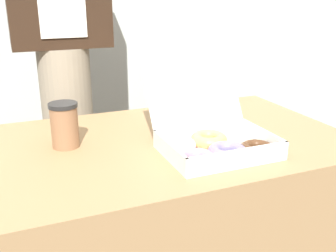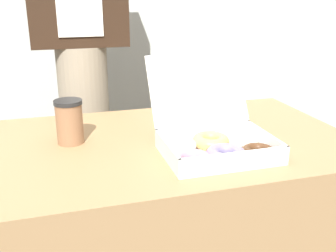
# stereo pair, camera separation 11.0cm
# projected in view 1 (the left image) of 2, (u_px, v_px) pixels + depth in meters

# --- Properties ---
(table) EXTENTS (1.19, 0.71, 0.71)m
(table) POSITION_uv_depth(u_px,v_px,m) (161.00, 237.00, 1.34)
(table) COLOR #99754C
(table) RESTS_ON ground_plane
(donut_box) EXTENTS (0.33, 0.37, 0.25)m
(donut_box) POSITION_uv_depth(u_px,v_px,m) (214.00, 138.00, 1.14)
(donut_box) COLOR white
(donut_box) RESTS_ON table
(coffee_cup) EXTENTS (0.08, 0.08, 0.13)m
(coffee_cup) POSITION_uv_depth(u_px,v_px,m) (64.00, 125.00, 1.15)
(coffee_cup) COLOR #8C6042
(coffee_cup) RESTS_ON table
(person_customer) EXTENTS (0.39, 0.22, 1.75)m
(person_customer) POSITION_uv_depth(u_px,v_px,m) (61.00, 36.00, 1.62)
(person_customer) COLOR gray
(person_customer) RESTS_ON ground_plane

